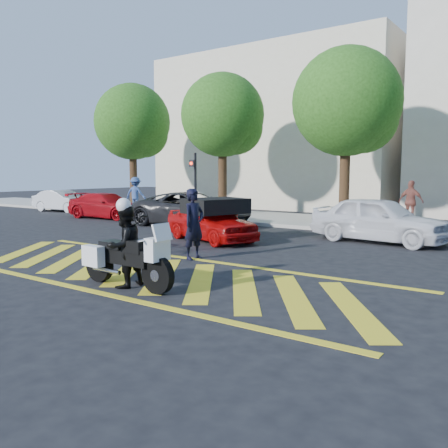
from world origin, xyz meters
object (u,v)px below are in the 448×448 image
Objects in this scene: parked_left at (107,206)px; parked_mid_left at (192,209)px; parked_mid_right at (379,219)px; officer_bike at (194,224)px; bicycle at (131,234)px; parked_far_left at (62,201)px; officer_moto at (125,246)px; red_convertible at (211,221)px; police_motorcycle at (125,258)px.

parked_mid_left reaches higher than parked_left.
parked_left is 13.60m from parked_mid_right.
parked_mid_left is at bearing 43.58° from officer_bike.
bicycle is 15.81m from parked_far_left.
bicycle is 4.01m from officer_moto.
red_convertible reaches higher than bicycle.
parked_mid_right is (2.19, 9.07, 0.17)m from police_motorcycle.
officer_moto is 10.75m from parked_mid_left.
officer_bike reaches higher than police_motorcycle.
officer_moto reaches higher than parked_left.
red_convertible is 14.81m from parked_far_left.
officer_bike is 2.07m from bicycle.
parked_left is at bearing 63.59° from officer_bike.
parked_far_left is at bearing 92.83° from parked_mid_right.
officer_bike is 0.42× the size of parked_mid_right.
police_motorcycle is (2.83, -2.84, 0.02)m from bicycle.
officer_moto is at bearing -175.43° from police_motorcycle.
parked_far_left is at bearing 96.52° from bicycle.
red_convertible is at bearing 128.98° from parked_mid_right.
parked_far_left is (-13.85, 7.64, 0.06)m from bicycle.
bicycle is at bearing -124.75° from parked_far_left.
parked_mid_right is (3.02, 5.88, -0.18)m from officer_bike.
officer_bike is at bearing -164.30° from officer_moto.
red_convertible is at bearing 29.91° from bicycle.
parked_mid_left is (-5.76, 9.07, -0.10)m from officer_moto.
officer_moto is 0.43× the size of red_convertible.
parked_mid_right is (13.60, -0.21, 0.13)m from parked_left.
bicycle is 0.41× the size of parked_mid_left.
parked_mid_right is (7.97, 0.00, 0.03)m from parked_mid_left.
police_motorcycle is at bearing 94.57° from officer_moto.
parked_mid_left is (10.90, -1.40, 0.10)m from parked_far_left.
officer_moto reaches higher than parked_mid_left.
police_motorcycle is 0.55× the size of parked_mid_right.
parked_mid_left is at bearing 97.08° from parked_mid_right.
officer_moto is 19.68m from parked_far_left.
parked_left reaches higher than police_motorcycle.
bicycle is at bearing -166.59° from red_convertible.
officer_bike is 17.44m from parked_far_left.
officer_bike reaches higher than officer_moto.
parked_far_left is at bearing 71.65° from parked_left.
police_motorcycle is at bearing -161.83° from officer_bike.
bicycle is 0.50× the size of parked_left.
bicycle reaches higher than police_motorcycle.
red_convertible reaches higher than police_motorcycle.
bicycle is at bearing -159.28° from parked_mid_left.
parked_left is 0.83× the size of parked_mid_left.
officer_bike is at bearing -131.43° from red_convertible.
officer_bike is 0.49× the size of red_convertible.
parked_mid_left is (-5.78, 9.07, 0.14)m from police_motorcycle.
parked_mid_left reaches higher than red_convertible.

